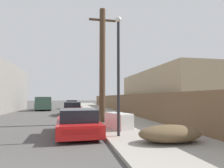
% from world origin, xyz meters
% --- Properties ---
extents(sidewalk_curb, '(4.20, 63.00, 0.12)m').
position_xyz_m(sidewalk_curb, '(5.30, 23.50, 0.06)').
color(sidewalk_curb, '#9E998E').
rests_on(sidewalk_curb, ground).
extents(discarded_fridge, '(1.19, 1.97, 0.81)m').
position_xyz_m(discarded_fridge, '(4.22, 7.01, 0.51)').
color(discarded_fridge, silver).
rests_on(discarded_fridge, sidewalk_curb).
extents(parked_sports_car_red, '(1.99, 4.32, 1.18)m').
position_xyz_m(parked_sports_car_red, '(2.11, 6.26, 0.54)').
color(parked_sports_car_red, red).
rests_on(parked_sports_car_red, ground).
extents(car_parked_mid, '(1.99, 4.78, 1.26)m').
position_xyz_m(car_parked_mid, '(1.99, 17.07, 0.60)').
color(car_parked_mid, '#5B1E19').
rests_on(car_parked_mid, ground).
extents(car_parked_far, '(1.90, 4.68, 1.29)m').
position_xyz_m(car_parked_far, '(1.90, 27.92, 0.61)').
color(car_parked_far, gray).
rests_on(car_parked_far, ground).
extents(pickup_truck, '(2.44, 5.42, 1.77)m').
position_xyz_m(pickup_truck, '(-1.77, 24.73, 0.88)').
color(pickup_truck, '#385647').
rests_on(pickup_truck, ground).
extents(utility_pole, '(1.80, 0.39, 7.54)m').
position_xyz_m(utility_pole, '(3.81, 9.89, 3.96)').
color(utility_pole, '#4C3826').
rests_on(utility_pole, sidewalk_curb).
extents(street_lamp, '(0.26, 0.26, 5.05)m').
position_xyz_m(street_lamp, '(3.75, 5.02, 3.03)').
color(street_lamp, '#232326').
rests_on(street_lamp, sidewalk_curb).
extents(brush_pile, '(2.33, 1.36, 0.61)m').
position_xyz_m(brush_pile, '(5.28, 3.52, 0.43)').
color(brush_pile, brown).
rests_on(brush_pile, sidewalk_curb).
extents(wooden_fence, '(0.08, 41.10, 1.87)m').
position_xyz_m(wooden_fence, '(7.25, 20.12, 1.06)').
color(wooden_fence, brown).
rests_on(wooden_fence, sidewalk_curb).
extents(building_right_house, '(6.00, 12.70, 4.01)m').
position_xyz_m(building_right_house, '(10.96, 13.59, 2.00)').
color(building_right_house, tan).
rests_on(building_right_house, ground).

